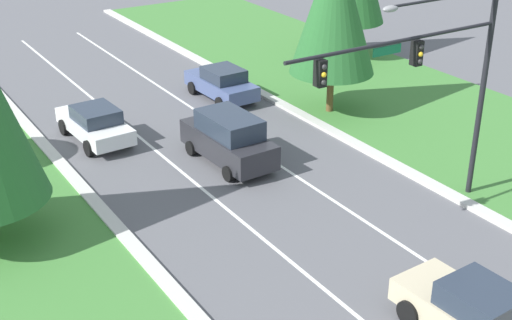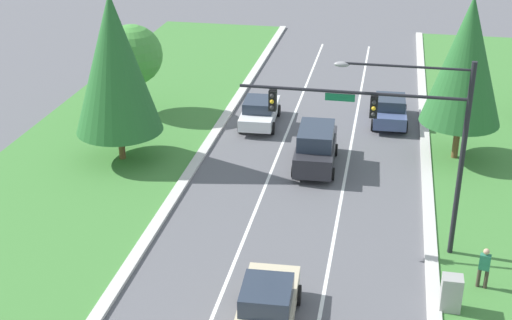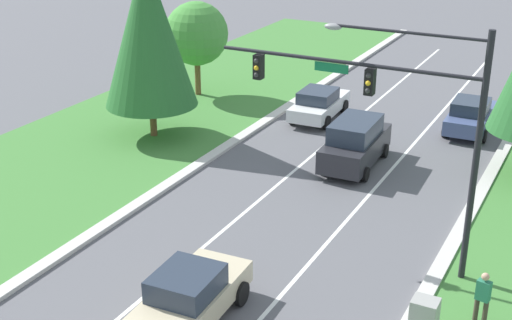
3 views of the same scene
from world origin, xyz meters
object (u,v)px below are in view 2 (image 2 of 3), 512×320
pedestrian (484,267)px  conifer_near_right_tree (466,61)px  white_sedan (260,111)px  utility_cabinet (451,294)px  oak_near_left_tree (133,55)px  champagne_sedan (267,305)px  conifer_mid_left_tree (115,64)px  traffic_signal_mast (397,125)px  slate_blue_sedan (390,109)px  charcoal_suv (316,147)px

pedestrian → conifer_near_right_tree: 12.28m
white_sedan → conifer_near_right_tree: 11.75m
utility_cabinet → oak_near_left_tree: oak_near_left_tree is taller
champagne_sedan → oak_near_left_tree: oak_near_left_tree is taller
pedestrian → conifer_mid_left_tree: conifer_mid_left_tree is taller
traffic_signal_mast → utility_cabinet: (2.24, -3.77, -4.56)m
conifer_near_right_tree → conifer_mid_left_tree: bearing=-168.6°
white_sedan → oak_near_left_tree: size_ratio=0.87×
slate_blue_sedan → conifer_mid_left_tree: 15.76m
traffic_signal_mast → oak_near_left_tree: 19.60m
oak_near_left_tree → conifer_mid_left_tree: 6.93m
white_sedan → conifer_near_right_tree: bearing=-17.1°
conifer_near_right_tree → charcoal_suv: bearing=-161.8°
champagne_sedan → pedestrian: 8.08m
white_sedan → oak_near_left_tree: oak_near_left_tree is taller
utility_cabinet → conifer_near_right_tree: 13.85m
pedestrian → oak_near_left_tree: bearing=-27.4°
traffic_signal_mast → conifer_near_right_tree: (3.14, 9.32, -0.10)m
white_sedan → champagne_sedan: bearing=-81.2°
traffic_signal_mast → oak_near_left_tree: traffic_signal_mast is taller
utility_cabinet → conifer_near_right_tree: conifer_near_right_tree is taller
charcoal_suv → white_sedan: size_ratio=1.03×
champagne_sedan → traffic_signal_mast: bearing=54.0°
conifer_mid_left_tree → champagne_sedan: bearing=-51.0°
white_sedan → pedestrian: 17.91m
traffic_signal_mast → champagne_sedan: bearing=-123.2°
conifer_near_right_tree → utility_cabinet: bearing=-94.0°
traffic_signal_mast → conifer_mid_left_tree: bearing=155.9°
slate_blue_sedan → utility_cabinet: bearing=-83.7°
white_sedan → pedestrian: bearing=-55.4°
charcoal_suv → conifer_mid_left_tree: 10.51m
champagne_sedan → utility_cabinet: size_ratio=3.12×
champagne_sedan → pedestrian: champagne_sedan is taller
champagne_sedan → white_sedan: 18.18m
traffic_signal_mast → white_sedan: traffic_signal_mast is taller
charcoal_suv → slate_blue_sedan: charcoal_suv is taller
charcoal_suv → conifer_near_right_tree: conifer_near_right_tree is taller
pedestrian → conifer_near_right_tree: (-0.30, 11.53, 4.21)m
charcoal_suv → slate_blue_sedan: (3.45, 6.59, -0.23)m
conifer_near_right_tree → oak_near_left_tree: bearing=169.9°
white_sedan → conifer_near_right_tree: size_ratio=0.55×
utility_cabinet → conifer_near_right_tree: bearing=86.0°
white_sedan → traffic_signal_mast: bearing=-61.0°
conifer_mid_left_tree → pedestrian: bearing=-26.0°
white_sedan → pedestrian: pedestrian is taller
conifer_near_right_tree → oak_near_left_tree: (-18.09, 3.23, -1.65)m
slate_blue_sedan → utility_cabinet: (2.48, -17.43, -0.13)m
conifer_mid_left_tree → oak_near_left_tree: bearing=103.7°
white_sedan → conifer_mid_left_tree: bearing=-137.2°
slate_blue_sedan → white_sedan: (-7.19, -1.64, -0.01)m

